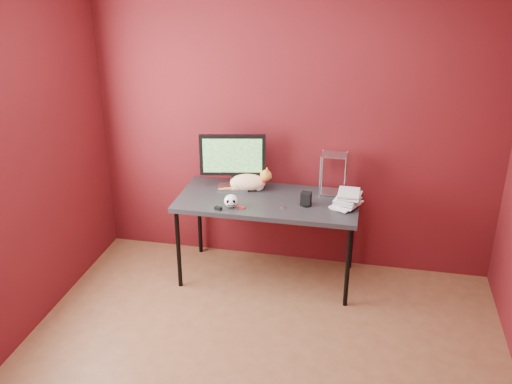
% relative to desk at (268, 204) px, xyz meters
% --- Properties ---
extents(room, '(3.52, 3.52, 2.61)m').
position_rel_desk_xyz_m(room, '(0.15, -1.37, 0.75)').
color(room, brown).
rests_on(room, ground).
extents(desk, '(1.50, 0.70, 0.75)m').
position_rel_desk_xyz_m(desk, '(0.00, 0.00, 0.00)').
color(desk, black).
rests_on(desk, ground).
extents(monitor, '(0.55, 0.23, 0.48)m').
position_rel_desk_xyz_m(monitor, '(-0.34, 0.16, 0.32)').
color(monitor, '#A5A6AA').
rests_on(monitor, desk).
extents(cat, '(0.44, 0.18, 0.21)m').
position_rel_desk_xyz_m(cat, '(-0.20, 0.15, 0.12)').
color(cat, orange).
rests_on(cat, desk).
extents(skull_mug, '(0.11, 0.11, 0.11)m').
position_rel_desk_xyz_m(skull_mug, '(-0.26, -0.22, 0.11)').
color(skull_mug, white).
rests_on(skull_mug, desk).
extents(speaker, '(0.10, 0.10, 0.11)m').
position_rel_desk_xyz_m(speaker, '(0.32, -0.06, 0.10)').
color(speaker, black).
rests_on(speaker, desk).
extents(book_stack, '(0.26, 0.28, 1.35)m').
position_rel_desk_xyz_m(book_stack, '(0.57, 0.02, 0.73)').
color(book_stack, beige).
rests_on(book_stack, desk).
extents(wire_rack, '(0.21, 0.18, 0.35)m').
position_rel_desk_xyz_m(wire_rack, '(0.51, 0.23, 0.23)').
color(wire_rack, '#A5A6AA').
rests_on(wire_rack, desk).
extents(pocket_knife, '(0.07, 0.04, 0.01)m').
position_rel_desk_xyz_m(pocket_knife, '(-0.18, -0.22, 0.06)').
color(pocket_knife, '#B00D17').
rests_on(pocket_knife, desk).
extents(black_gadget, '(0.06, 0.05, 0.03)m').
position_rel_desk_xyz_m(black_gadget, '(-0.35, -0.29, 0.06)').
color(black_gadget, black).
rests_on(black_gadget, desk).
extents(washer, '(0.04, 0.04, 0.00)m').
position_rel_desk_xyz_m(washer, '(0.15, -0.14, 0.05)').
color(washer, '#A5A6AA').
rests_on(washer, desk).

